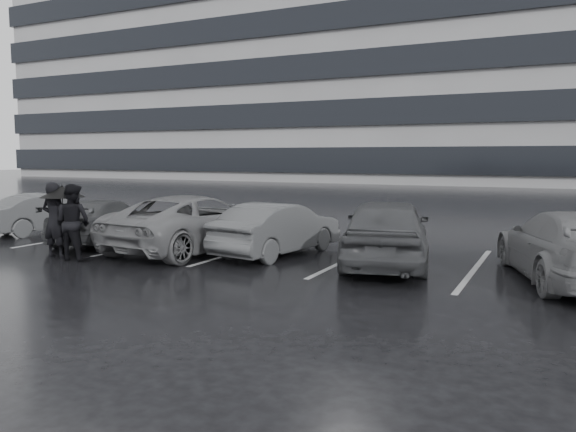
# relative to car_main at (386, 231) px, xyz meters

# --- Properties ---
(ground) EXTENTS (160.00, 160.00, 0.00)m
(ground) POSITION_rel_car_main_xyz_m (-1.59, -2.06, -0.75)
(ground) COLOR black
(ground) RESTS_ON ground
(office_building) EXTENTS (61.00, 26.00, 29.00)m
(office_building) POSITION_rel_car_main_xyz_m (-23.59, 45.94, 13.59)
(office_building) COLOR gray
(office_building) RESTS_ON ground
(car_main) EXTENTS (2.76, 4.72, 1.51)m
(car_main) POSITION_rel_car_main_xyz_m (0.00, 0.00, 0.00)
(car_main) COLOR black
(car_main) RESTS_ON ground
(car_west_a) EXTENTS (1.88, 3.97, 1.26)m
(car_west_a) POSITION_rel_car_main_xyz_m (-2.75, 0.17, -0.13)
(car_west_a) COLOR #2C2C2F
(car_west_a) RESTS_ON ground
(car_west_b) EXTENTS (2.75, 5.23, 1.40)m
(car_west_b) POSITION_rel_car_main_xyz_m (-4.94, -0.17, -0.05)
(car_west_b) COLOR #4C4C4E
(car_west_b) RESTS_ON ground
(car_west_c) EXTENTS (2.73, 4.39, 1.19)m
(car_west_c) POSITION_rel_car_main_xyz_m (-7.96, -0.20, -0.16)
(car_west_c) COLOR black
(car_west_c) RESTS_ON ground
(car_west_d) EXTENTS (2.25, 3.94, 1.23)m
(car_west_d) POSITION_rel_car_main_xyz_m (-10.90, 0.53, -0.14)
(car_west_d) COLOR #2C2C2F
(car_west_d) RESTS_ON ground
(car_east) EXTENTS (3.25, 5.08, 1.37)m
(car_east) POSITION_rel_car_main_xyz_m (3.60, -0.06, -0.07)
(car_east) COLOR #4C4C4E
(car_east) RESTS_ON ground
(pedestrian_left) EXTENTS (0.71, 0.52, 1.79)m
(pedestrian_left) POSITION_rel_car_main_xyz_m (-7.24, -2.52, 0.14)
(pedestrian_left) COLOR black
(pedestrian_left) RESTS_ON ground
(pedestrian_right) EXTENTS (0.91, 0.74, 1.75)m
(pedestrian_right) POSITION_rel_car_main_xyz_m (-6.64, -2.52, 0.12)
(pedestrian_right) COLOR black
(pedestrian_right) RESTS_ON ground
(umbrella) EXTENTS (1.01, 1.01, 1.71)m
(umbrella) POSITION_rel_car_main_xyz_m (-7.05, -2.43, 0.80)
(umbrella) COLOR black
(umbrella) RESTS_ON ground
(stall_stripes) EXTENTS (19.72, 5.00, 0.00)m
(stall_stripes) POSITION_rel_car_main_xyz_m (-2.39, 0.44, -0.75)
(stall_stripes) COLOR #9E9EA1
(stall_stripes) RESTS_ON ground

